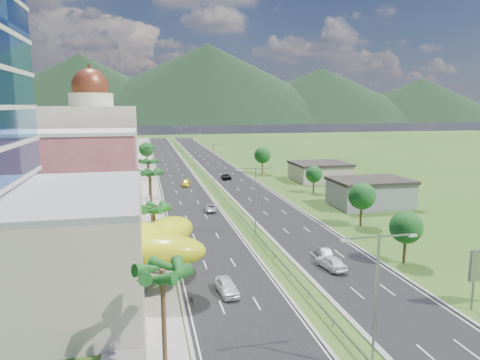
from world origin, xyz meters
TOP-DOWN VIEW (x-y plane):
  - ground at (0.00, 0.00)m, footprint 500.00×500.00m
  - road_left at (-7.50, 90.00)m, footprint 11.00×260.00m
  - road_right at (7.50, 90.00)m, footprint 11.00×260.00m
  - sidewalk_left at (-17.00, 90.00)m, footprint 7.00×260.00m
  - median_guardrail at (0.00, 71.99)m, footprint 0.10×216.06m
  - streetlight_median_a at (0.00, -25.00)m, footprint 6.04×0.25m
  - streetlight_median_b at (0.00, 10.00)m, footprint 6.04×0.25m
  - streetlight_median_c at (0.00, 50.00)m, footprint 6.04×0.25m
  - streetlight_median_d at (0.00, 95.00)m, footprint 6.04×0.25m
  - streetlight_median_e at (0.00, 140.00)m, footprint 6.04×0.25m
  - lime_canopy at (-20.00, -4.00)m, footprint 18.00×15.00m
  - pink_shophouse at (-28.00, 32.00)m, footprint 20.00×15.00m
  - domed_building at (-28.00, 55.00)m, footprint 20.00×20.00m
  - midrise_grey at (-27.00, 80.00)m, footprint 16.00×15.00m
  - midrise_beige at (-27.00, 102.00)m, footprint 16.00×15.00m
  - midrise_white at (-27.00, 125.00)m, footprint 16.00×15.00m
  - shed_near at (28.00, 25.00)m, footprint 15.00×10.00m
  - shed_far at (30.00, 55.00)m, footprint 14.00×12.00m
  - palm_tree_a at (-15.50, -22.00)m, footprint 3.60×3.60m
  - palm_tree_b at (-15.50, 2.00)m, footprint 3.60×3.60m
  - palm_tree_c at (-15.50, 22.00)m, footprint 3.60×3.60m
  - palm_tree_d at (-15.50, 45.00)m, footprint 3.60×3.60m
  - palm_tree_e at (-15.50, 70.00)m, footprint 3.60×3.60m
  - leafy_tree_lfar at (-15.50, 95.00)m, footprint 4.90×4.90m
  - leafy_tree_ra at (16.00, -5.00)m, footprint 4.20×4.20m
  - leafy_tree_rb at (19.00, 12.00)m, footprint 4.55×4.55m
  - leafy_tree_rc at (22.00, 40.00)m, footprint 3.85×3.85m
  - leafy_tree_rd at (18.00, 70.00)m, footprint 4.90×4.90m
  - mountain_ridge at (60.00, 450.00)m, footprint 860.00×140.00m
  - car_white_near_left at (-8.24, -9.03)m, footprint 2.30×4.85m
  - car_dark_left at (-11.03, 15.22)m, footprint 1.77×4.48m
  - car_silver_mid_left at (-4.26, 27.48)m, footprint 2.75×4.90m
  - car_yellow_far_left at (-6.28, 55.33)m, footprint 2.63×5.29m
  - car_white_near_right at (5.84, -4.85)m, footprint 2.75×5.20m
  - car_silver_right at (6.71, -0.81)m, footprint 2.09×4.26m
  - car_dark_far_right at (5.57, 62.88)m, footprint 2.72×5.36m
  - motorcycle at (-12.21, -10.61)m, footprint 0.72×1.77m

SIDE VIEW (x-z plane):
  - ground at x=0.00m, z-range 0.00..0.00m
  - mountain_ridge at x=60.00m, z-range -45.00..45.00m
  - road_left at x=-7.50m, z-range 0.00..0.04m
  - road_right at x=7.50m, z-range 0.00..0.04m
  - sidewalk_left at x=-17.00m, z-range 0.00..0.12m
  - motorcycle at x=-12.21m, z-range 0.04..1.14m
  - median_guardrail at x=0.00m, z-range 0.24..1.00m
  - car_silver_mid_left at x=-4.26m, z-range 0.04..1.33m
  - car_silver_right at x=6.71m, z-range 0.04..1.38m
  - car_dark_left at x=-11.03m, z-range 0.04..1.49m
  - car_dark_far_right at x=5.57m, z-range 0.04..1.49m
  - car_yellow_far_left at x=-6.28m, z-range 0.04..1.52m
  - car_white_near_left at x=-8.24m, z-range 0.04..1.64m
  - car_white_near_right at x=5.84m, z-range 0.04..1.73m
  - shed_far at x=30.00m, z-range 0.00..4.40m
  - shed_near at x=28.00m, z-range 0.00..5.00m
  - leafy_tree_rc at x=22.00m, z-range 1.21..7.54m
  - leafy_tree_ra at x=16.00m, z-range 1.33..8.23m
  - lime_canopy at x=-20.00m, z-range 1.29..8.69m
  - leafy_tree_rb at x=19.00m, z-range 1.44..8.92m
  - leafy_tree_lfar at x=-15.50m, z-range 1.55..9.60m
  - leafy_tree_rd at x=18.00m, z-range 1.55..9.60m
  - midrise_beige at x=-27.00m, z-range 0.00..13.00m
  - streetlight_median_a at x=0.00m, z-range 1.25..12.25m
  - streetlight_median_b at x=0.00m, z-range 1.25..12.25m
  - streetlight_median_c at x=0.00m, z-range 1.25..12.25m
  - streetlight_median_d at x=0.00m, z-range 1.25..12.25m
  - streetlight_median_e at x=0.00m, z-range 1.25..12.25m
  - palm_tree_b at x=-15.50m, z-range 3.01..11.11m
  - pink_shophouse at x=-28.00m, z-range 0.00..15.00m
  - palm_tree_d at x=-15.50m, z-range 3.24..11.84m
  - midrise_grey at x=-27.00m, z-range 0.00..16.00m
  - palm_tree_a at x=-15.50m, z-range 3.47..12.57m
  - palm_tree_e at x=-15.50m, z-range 3.61..13.01m
  - palm_tree_c at x=-15.50m, z-range 3.70..13.30m
  - midrise_white at x=-27.00m, z-range 0.00..18.00m
  - domed_building at x=-28.00m, z-range -3.00..25.70m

